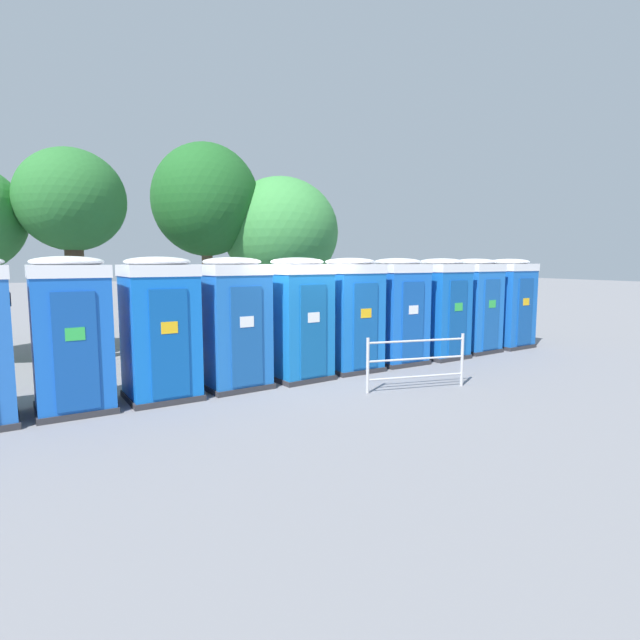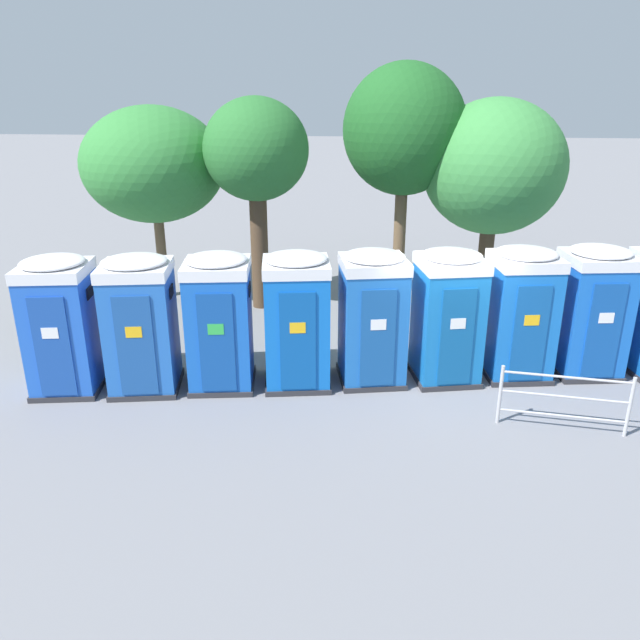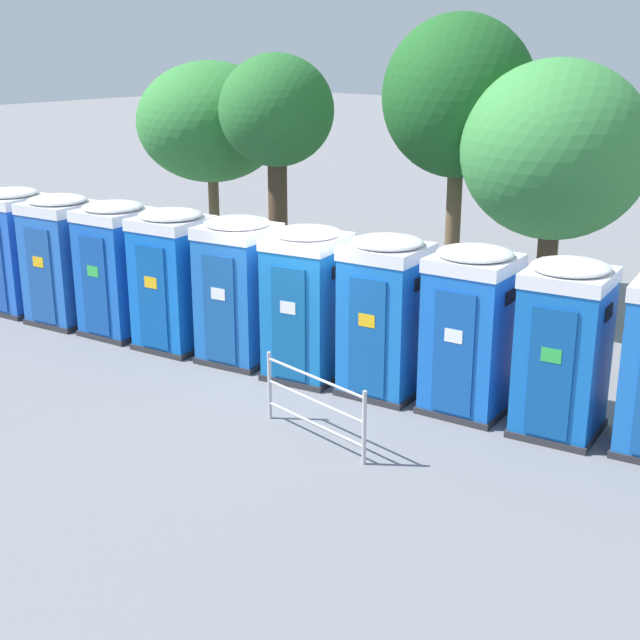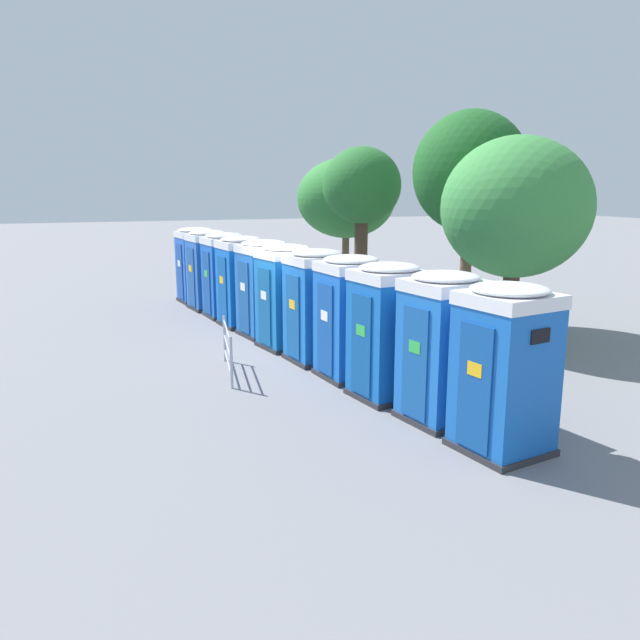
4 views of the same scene
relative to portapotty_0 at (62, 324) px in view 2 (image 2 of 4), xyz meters
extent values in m
plane|color=slate|center=(6.99, 1.23, -1.28)|extent=(120.00, 120.00, 0.00)
cube|color=#2D2D33|center=(0.00, 0.01, -1.23)|extent=(1.34, 1.36, 0.10)
cube|color=blue|center=(0.00, 0.01, -0.13)|extent=(1.28, 1.29, 2.10)
cube|color=#18449D|center=(0.08, -0.57, -0.21)|extent=(0.62, 0.12, 1.85)
cube|color=white|center=(0.09, -0.59, 0.07)|extent=(0.28, 0.05, 0.20)
cube|color=black|center=(0.57, 0.09, 0.60)|extent=(0.08, 0.36, 0.20)
cube|color=white|center=(0.00, 0.01, 1.02)|extent=(1.32, 1.33, 0.20)
ellipsoid|color=white|center=(0.00, 0.01, 1.17)|extent=(1.25, 1.27, 0.18)
cube|color=#2D2D33|center=(1.41, 0.17, -1.23)|extent=(1.41, 1.38, 0.10)
cube|color=blue|center=(1.41, 0.17, -0.13)|extent=(1.34, 1.31, 2.10)
cube|color=#1A4A95|center=(1.50, -0.41, -0.21)|extent=(0.64, 0.13, 1.85)
cube|color=yellow|center=(1.51, -0.43, 0.07)|extent=(0.28, 0.05, 0.20)
cube|color=black|center=(2.00, 0.26, 0.60)|extent=(0.08, 0.36, 0.20)
cube|color=white|center=(1.41, 0.17, 1.02)|extent=(1.38, 1.35, 0.20)
ellipsoid|color=white|center=(1.41, 0.17, 1.17)|extent=(1.31, 1.29, 0.18)
cube|color=#2D2D33|center=(2.81, 0.42, -1.23)|extent=(1.33, 1.34, 0.10)
cube|color=blue|center=(2.81, 0.42, -0.13)|extent=(1.27, 1.28, 2.10)
cube|color=#114497|center=(2.88, -0.15, -0.21)|extent=(0.62, 0.11, 1.85)
cube|color=green|center=(2.89, -0.17, 0.07)|extent=(0.28, 0.04, 0.20)
cube|color=black|center=(3.38, 0.50, 0.60)|extent=(0.07, 0.36, 0.20)
cube|color=white|center=(2.81, 0.42, 1.02)|extent=(1.31, 1.32, 0.20)
ellipsoid|color=white|center=(2.81, 0.42, 1.17)|extent=(1.24, 1.25, 0.18)
cube|color=#2D2D33|center=(4.21, 0.61, -1.23)|extent=(1.38, 1.36, 0.10)
cube|color=blue|center=(4.21, 0.61, -0.13)|extent=(1.32, 1.30, 2.10)
cube|color=#0C4B9E|center=(4.30, 0.03, -0.21)|extent=(0.64, 0.12, 1.85)
cube|color=yellow|center=(4.30, 0.02, 0.07)|extent=(0.28, 0.05, 0.20)
cube|color=black|center=(4.80, 0.70, 0.60)|extent=(0.08, 0.36, 0.20)
cube|color=white|center=(4.21, 0.61, 1.02)|extent=(1.36, 1.34, 0.20)
ellipsoid|color=white|center=(4.21, 0.61, 1.17)|extent=(1.29, 1.27, 0.18)
cube|color=#2D2D33|center=(5.61, 0.88, -1.23)|extent=(1.40, 1.40, 0.10)
cube|color=blue|center=(5.61, 0.88, -0.13)|extent=(1.34, 1.33, 2.10)
cube|color=#154C94|center=(5.72, 0.31, -0.21)|extent=(0.62, 0.15, 1.85)
cube|color=white|center=(5.72, 0.29, 0.07)|extent=(0.28, 0.06, 0.20)
cube|color=black|center=(6.18, 0.99, 0.60)|extent=(0.09, 0.36, 0.20)
cube|color=white|center=(5.61, 0.88, 1.02)|extent=(1.38, 1.37, 0.20)
ellipsoid|color=white|center=(5.61, 0.88, 1.17)|extent=(1.31, 1.31, 0.18)
cube|color=#2D2D33|center=(7.02, 1.06, -1.23)|extent=(1.39, 1.41, 0.10)
cube|color=blue|center=(7.02, 1.06, -0.13)|extent=(1.32, 1.34, 2.10)
cube|color=#105395|center=(7.14, 0.48, -0.21)|extent=(0.61, 0.15, 1.85)
cube|color=white|center=(7.14, 0.47, 0.07)|extent=(0.28, 0.06, 0.20)
cube|color=black|center=(7.58, 1.17, 0.60)|extent=(0.10, 0.36, 0.20)
cube|color=white|center=(7.02, 1.06, 1.02)|extent=(1.36, 1.38, 0.20)
ellipsoid|color=white|center=(7.02, 1.06, 1.17)|extent=(1.30, 1.31, 0.18)
cube|color=#2D2D33|center=(8.41, 1.35, -1.23)|extent=(1.36, 1.35, 0.10)
cube|color=blue|center=(8.41, 1.35, -0.13)|extent=(1.29, 1.29, 2.10)
cube|color=#114E9A|center=(8.49, 0.77, -0.21)|extent=(0.63, 0.12, 1.85)
cube|color=yellow|center=(8.49, 0.75, 0.07)|extent=(0.28, 0.05, 0.20)
cube|color=black|center=(8.99, 1.43, 0.60)|extent=(0.07, 0.36, 0.20)
cube|color=white|center=(8.41, 1.35, 1.02)|extent=(1.33, 1.33, 0.20)
ellipsoid|color=white|center=(8.41, 1.35, 1.17)|extent=(1.27, 1.26, 0.18)
cube|color=#2D2D33|center=(9.81, 1.59, -1.23)|extent=(1.34, 1.34, 0.10)
cube|color=blue|center=(9.81, 1.59, -0.13)|extent=(1.28, 1.27, 2.10)
cube|color=#12499C|center=(9.88, 1.01, -0.21)|extent=(0.63, 0.11, 1.85)
cube|color=white|center=(9.88, 0.99, 0.07)|extent=(0.28, 0.04, 0.20)
cube|color=black|center=(10.39, 1.66, 0.60)|extent=(0.07, 0.36, 0.20)
cube|color=white|center=(9.81, 1.59, 1.02)|extent=(1.32, 1.31, 0.20)
ellipsoid|color=white|center=(9.81, 1.59, 1.17)|extent=(1.25, 1.25, 0.18)
cylinder|color=#4C3826|center=(2.77, 4.90, 0.35)|extent=(0.43, 0.43, 3.25)
ellipsoid|color=#286B2D|center=(2.77, 4.90, 2.64)|extent=(2.50, 2.50, 2.41)
cylinder|color=#4C3826|center=(8.59, 6.40, -0.05)|extent=(0.40, 0.40, 2.46)
ellipsoid|color=#3D8C42|center=(8.59, 6.40, 2.11)|extent=(3.59, 3.59, 3.39)
cylinder|color=brown|center=(0.04, 5.48, 0.06)|extent=(0.26, 0.26, 2.68)
ellipsoid|color=#337F38|center=(0.04, 5.48, 2.19)|extent=(3.57, 3.57, 2.87)
cylinder|color=brown|center=(6.30, 6.57, 0.40)|extent=(0.32, 0.32, 3.37)
ellipsoid|color=#1E5B23|center=(6.30, 6.57, 2.99)|extent=(3.14, 3.14, 3.30)
cylinder|color=#B7B7BC|center=(7.76, -0.62, -0.76)|extent=(0.06, 0.06, 1.05)
cylinder|color=#B7B7BC|center=(9.74, -0.89, -0.76)|extent=(0.06, 0.06, 1.05)
cylinder|color=#B7B7BC|center=(8.75, -0.76, -0.33)|extent=(1.99, 0.31, 0.04)
cylinder|color=#B7B7BC|center=(8.75, -0.76, -0.68)|extent=(1.99, 0.31, 0.04)
cylinder|color=#B7B7BC|center=(8.75, -0.76, -1.03)|extent=(1.99, 0.31, 0.04)
camera|label=1|loc=(3.21, -8.58, 1.16)|focal=28.00mm
camera|label=2|loc=(5.56, -10.09, 4.07)|focal=35.00mm
camera|label=3|loc=(16.29, -9.41, 4.17)|focal=50.00mm
camera|label=4|loc=(21.32, -3.26, 2.60)|focal=35.00mm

